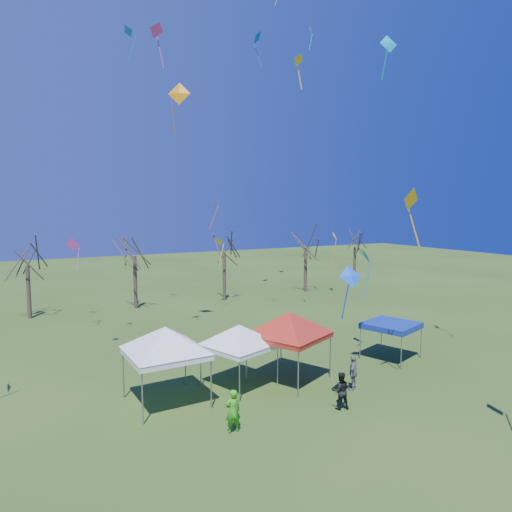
{
  "coord_description": "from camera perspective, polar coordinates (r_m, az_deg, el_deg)",
  "views": [
    {
      "loc": [
        -11.57,
        -15.51,
        8.83
      ],
      "look_at": [
        -1.72,
        3.0,
        6.6
      ],
      "focal_mm": 32.0,
      "sensor_mm": 36.0,
      "label": 1
    }
  ],
  "objects": [
    {
      "name": "kite_15",
      "position": [
        34.91,
        6.89,
        26.04
      ],
      "size": [
        0.67,
        0.74,
        1.64
      ],
      "rotation": [
        0.0,
        0.0,
        0.87
      ],
      "color": "#0DC1CB",
      "rests_on": "ground"
    },
    {
      "name": "kite_12",
      "position": [
        46.85,
        9.83,
        2.43
      ],
      "size": [
        1.09,
        1.04,
        3.14
      ],
      "rotation": [
        0.0,
        0.0,
        0.71
      ],
      "color": "orange",
      "rests_on": "ground"
    },
    {
      "name": "kite_19",
      "position": [
        38.91,
        -4.6,
        1.78
      ],
      "size": [
        0.71,
        0.9,
        2.2
      ],
      "rotation": [
        0.0,
        0.0,
        1.95
      ],
      "color": "yellow",
      "rests_on": "ground"
    },
    {
      "name": "tent_white_mid",
      "position": [
        22.68,
        -2.13,
        -9.09
      ],
      "size": [
        3.85,
        3.85,
        3.6
      ],
      "rotation": [
        0.0,
        0.0,
        0.34
      ],
      "color": "gray",
      "rests_on": "ground"
    },
    {
      "name": "tent_white_west",
      "position": [
        21.05,
        -11.3,
        -9.3
      ],
      "size": [
        4.63,
        4.63,
        4.09
      ],
      "rotation": [
        0.0,
        0.0,
        0.04
      ],
      "color": "gray",
      "rests_on": "ground"
    },
    {
      "name": "kite_26",
      "position": [
        38.62,
        -15.63,
        25.37
      ],
      "size": [
        1.05,
        1.13,
        2.8
      ],
      "rotation": [
        0.0,
        0.0,
        2.0
      ],
      "color": "blue",
      "rests_on": "ground"
    },
    {
      "name": "kite_18",
      "position": [
        27.04,
        5.29,
        23.15
      ],
      "size": [
        0.86,
        0.69,
        1.91
      ],
      "rotation": [
        0.0,
        0.0,
        3.49
      ],
      "color": "yellow",
      "rests_on": "ground"
    },
    {
      "name": "person_grey",
      "position": [
        23.33,
        12.05,
        -14.08
      ],
      "size": [
        1.03,
        0.95,
        1.7
      ],
      "primitive_type": "imported",
      "rotation": [
        0.0,
        0.0,
        3.83
      ],
      "color": "slate",
      "rests_on": "ground"
    },
    {
      "name": "kite_17",
      "position": [
        27.9,
        13.61,
        -0.07
      ],
      "size": [
        0.94,
        1.16,
        3.13
      ],
      "rotation": [
        0.0,
        0.0,
        1.14
      ],
      "color": "#0C8EB7",
      "rests_on": "ground"
    },
    {
      "name": "person_green",
      "position": [
        18.96,
        -2.9,
        -18.77
      ],
      "size": [
        0.65,
        0.45,
        1.74
      ],
      "primitive_type": "imported",
      "rotation": [
        0.0,
        0.0,
        3.1
      ],
      "color": "green",
      "rests_on": "ground"
    },
    {
      "name": "kite_11",
      "position": [
        31.64,
        -9.61,
        19.38
      ],
      "size": [
        1.41,
        1.15,
        3.26
      ],
      "rotation": [
        0.0,
        0.0,
        5.7
      ],
      "color": "orange",
      "rests_on": "ground"
    },
    {
      "name": "kite_1",
      "position": [
        19.37,
        11.77,
        -2.57
      ],
      "size": [
        1.14,
        0.85,
        2.32
      ],
      "rotation": [
        0.0,
        0.0,
        6.12
      ],
      "color": "blue",
      "rests_on": "ground"
    },
    {
      "name": "tree_2",
      "position": [
        41.02,
        -15.01,
        2.3
      ],
      "size": [
        3.71,
        3.71,
        8.18
      ],
      "color": "#3D2D21",
      "rests_on": "ground"
    },
    {
      "name": "tree_1",
      "position": [
        40.28,
        -26.79,
        1.08
      ],
      "size": [
        3.42,
        3.42,
        7.54
      ],
      "color": "#3D2D21",
      "rests_on": "ground"
    },
    {
      "name": "ground",
      "position": [
        21.27,
        8.35,
        -18.54
      ],
      "size": [
        140.0,
        140.0,
        0.0
      ],
      "primitive_type": "plane",
      "color": "#2D4A17",
      "rests_on": "ground"
    },
    {
      "name": "kite_22",
      "position": [
        39.06,
        -5.36,
        6.4
      ],
      "size": [
        0.81,
        0.92,
        2.57
      ],
      "rotation": [
        0.0,
        0.0,
        1.23
      ],
      "color": "#E54A0C",
      "rests_on": "ground"
    },
    {
      "name": "kite_13",
      "position": [
        38.01,
        -21.92,
        1.29
      ],
      "size": [
        1.08,
        0.87,
        2.67
      ],
      "rotation": [
        0.0,
        0.0,
        2.72
      ],
      "color": "#EA34A9",
      "rests_on": "ground"
    },
    {
      "name": "tent_blue",
      "position": [
        28.06,
        16.55,
        -8.34
      ],
      "size": [
        3.46,
        3.46,
        2.15
      ],
      "rotation": [
        0.0,
        0.0,
        0.33
      ],
      "color": "gray",
      "rests_on": "ground"
    },
    {
      "name": "tree_3",
      "position": [
        43.38,
        -4.02,
        2.41
      ],
      "size": [
        3.59,
        3.59,
        7.91
      ],
      "color": "#3D2D21",
      "rests_on": "ground"
    },
    {
      "name": "kite_24",
      "position": [
        29.48,
        -12.35,
        25.8
      ],
      "size": [
        1.15,
        0.98,
        2.48
      ],
      "rotation": [
        0.0,
        0.0,
        3.54
      ],
      "color": "#F837A0",
      "rests_on": "ground"
    },
    {
      "name": "tent_red",
      "position": [
        23.37,
        4.17,
        -7.56
      ],
      "size": [
        4.39,
        4.39,
        4.13
      ],
      "rotation": [
        0.0,
        0.0,
        0.43
      ],
      "color": "gray",
      "rests_on": "ground"
    },
    {
      "name": "kite_27",
      "position": [
        21.99,
        18.72,
        6.66
      ],
      "size": [
        1.14,
        0.72,
        2.72
      ],
      "rotation": [
        0.0,
        0.0,
        3.33
      ],
      "color": "#FCA60D",
      "rests_on": "ground"
    },
    {
      "name": "tree_4",
      "position": [
        47.9,
        6.25,
        2.71
      ],
      "size": [
        3.58,
        3.58,
        7.89
      ],
      "color": "#3D2D21",
      "rests_on": "ground"
    },
    {
      "name": "kite_25",
      "position": [
        21.19,
        16.25,
        24.06
      ],
      "size": [
        0.85,
        0.44,
        1.84
      ],
      "rotation": [
        0.0,
        0.0,
        6.13
      ],
      "color": "#0DA5C6",
      "rests_on": "ground"
    },
    {
      "name": "person_dark",
      "position": [
        21.21,
        10.5,
        -16.2
      ],
      "size": [
        0.96,
        0.84,
        1.66
      ],
      "primitive_type": "imported",
      "rotation": [
        0.0,
        0.0,
        2.83
      ],
      "color": "black",
      "rests_on": "ground"
    },
    {
      "name": "tree_5",
      "position": [
        54.62,
        12.3,
        2.67
      ],
      "size": [
        3.39,
        3.39,
        7.46
      ],
      "color": "#3D2D21",
      "rests_on": "ground"
    },
    {
      "name": "kite_3",
      "position": [
        45.94,
        0.12,
        25.65
      ],
      "size": [
        1.45,
        1.5,
        3.15
      ],
      "rotation": [
        0.0,
        0.0,
        3.99
      ],
      "color": "blue",
      "rests_on": "ground"
    }
  ]
}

